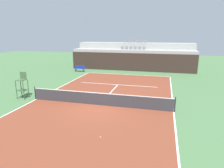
{
  "coord_description": "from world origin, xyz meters",
  "views": [
    {
      "loc": [
        4.57,
        -13.65,
        5.3
      ],
      "look_at": [
        0.5,
        2.0,
        1.2
      ],
      "focal_mm": 32.13,
      "sensor_mm": 36.0,
      "label": 1
    }
  ],
  "objects_px": {
    "tennis_net": "(99,99)",
    "player_bench": "(80,68)",
    "umpire_chair": "(22,84)",
    "tennis_ball_1": "(100,137)"
  },
  "relations": [
    {
      "from": "umpire_chair",
      "to": "player_bench",
      "type": "height_order",
      "value": "umpire_chair"
    },
    {
      "from": "player_bench",
      "to": "tennis_ball_1",
      "type": "distance_m",
      "value": 19.18
    },
    {
      "from": "player_bench",
      "to": "tennis_net",
      "type": "bearing_deg",
      "value": -60.79
    },
    {
      "from": "tennis_net",
      "to": "umpire_chair",
      "type": "xyz_separation_m",
      "value": [
        -6.7,
        0.06,
        0.68
      ]
    },
    {
      "from": "tennis_ball_1",
      "to": "player_bench",
      "type": "bearing_deg",
      "value": 116.6
    },
    {
      "from": "tennis_net",
      "to": "tennis_ball_1",
      "type": "height_order",
      "value": "tennis_net"
    },
    {
      "from": "tennis_net",
      "to": "player_bench",
      "type": "distance_m",
      "value": 14.29
    },
    {
      "from": "player_bench",
      "to": "tennis_ball_1",
      "type": "height_order",
      "value": "player_bench"
    },
    {
      "from": "umpire_chair",
      "to": "player_bench",
      "type": "xyz_separation_m",
      "value": [
        -0.27,
        12.41,
        -0.68
      ]
    },
    {
      "from": "tennis_net",
      "to": "player_bench",
      "type": "height_order",
      "value": "tennis_net"
    }
  ]
}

